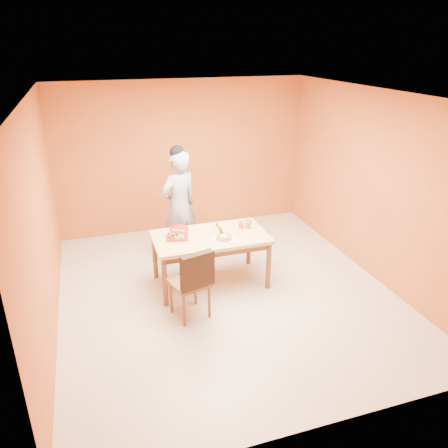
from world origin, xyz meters
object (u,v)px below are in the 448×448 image
object	(u,v)px
pastry_platter	(177,237)
magenta_glass	(241,225)
person	(179,206)
checker_tin	(248,221)
dining_table	(210,242)
red_dinner_plate	(179,229)
dining_chair	(190,281)
egg_ornament	(248,224)
sponge_cake	(224,237)

from	to	relation	value
pastry_platter	magenta_glass	size ratio (longest dim) A/B	2.90
person	checker_tin	distance (m)	1.12
dining_table	pastry_platter	size ratio (longest dim) A/B	5.30
person	red_dinner_plate	xyz separation A→B (m)	(-0.14, -0.59, -0.12)
dining_chair	egg_ornament	bearing A→B (deg)	21.77
dining_table	red_dinner_plate	world-z (taller)	red_dinner_plate
person	sponge_cake	bearing A→B (deg)	84.00
red_dinner_plate	checker_tin	size ratio (longest dim) A/B	2.76
dining_chair	magenta_glass	world-z (taller)	dining_chair
magenta_glass	dining_table	bearing A→B (deg)	-167.64
dining_chair	pastry_platter	bearing A→B (deg)	72.92
person	checker_tin	xyz separation A→B (m)	(0.91, -0.65, -0.11)
dining_table	dining_chair	xyz separation A→B (m)	(-0.48, -0.72, -0.16)
dining_table	dining_chair	size ratio (longest dim) A/B	1.64
sponge_cake	checker_tin	distance (m)	0.73
red_dinner_plate	magenta_glass	size ratio (longest dim) A/B	2.69
red_dinner_plate	magenta_glass	distance (m)	0.90
dining_chair	red_dinner_plate	size ratio (longest dim) A/B	3.48
dining_table	checker_tin	distance (m)	0.75
sponge_cake	egg_ornament	distance (m)	0.54
magenta_glass	checker_tin	xyz separation A→B (m)	(0.18, 0.18, -0.04)
egg_ornament	checker_tin	world-z (taller)	egg_ornament
egg_ornament	magenta_glass	size ratio (longest dim) A/B	1.16
dining_chair	person	size ratio (longest dim) A/B	0.55
sponge_cake	magenta_glass	distance (m)	0.48
dining_table	magenta_glass	bearing A→B (deg)	12.36
dining_chair	person	bearing A→B (deg)	66.40
pastry_platter	sponge_cake	bearing A→B (deg)	-25.58
dining_chair	egg_ornament	size ratio (longest dim) A/B	8.10
red_dinner_plate	egg_ornament	distance (m)	1.01
person	sponge_cake	world-z (taller)	person
pastry_platter	checker_tin	bearing A→B (deg)	10.51
person	checker_tin	world-z (taller)	person
person	pastry_platter	xyz separation A→B (m)	(-0.22, -0.86, -0.12)
dining_table	magenta_glass	distance (m)	0.53
red_dinner_plate	sponge_cake	size ratio (longest dim) A/B	1.28
egg_ornament	checker_tin	bearing A→B (deg)	56.68
pastry_platter	magenta_glass	world-z (taller)	magenta_glass
dining_chair	sponge_cake	distance (m)	0.86
person	pastry_platter	bearing A→B (deg)	51.75
red_dinner_plate	magenta_glass	xyz separation A→B (m)	(0.87, -0.24, 0.04)
pastry_platter	checker_tin	world-z (taller)	checker_tin
dining_chair	magenta_glass	bearing A→B (deg)	25.29
egg_ornament	dining_chair	bearing A→B (deg)	-155.16
person	magenta_glass	xyz separation A→B (m)	(0.73, -0.83, -0.08)
dining_table	checker_tin	xyz separation A→B (m)	(0.68, 0.29, 0.11)
dining_table	person	bearing A→B (deg)	103.63
sponge_cake	magenta_glass	size ratio (longest dim) A/B	2.11
person	sponge_cake	xyz separation A→B (m)	(0.37, -1.14, -0.09)
dining_chair	sponge_cake	world-z (taller)	dining_chair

